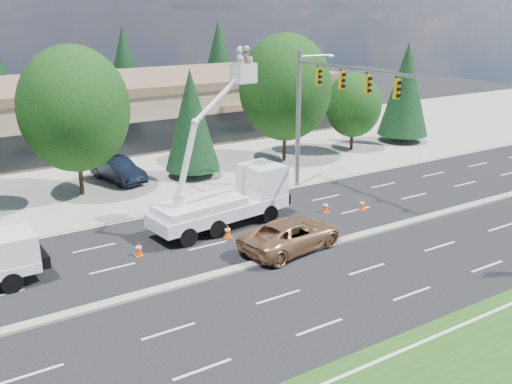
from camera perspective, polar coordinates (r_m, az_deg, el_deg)
ground at (r=26.82m, az=-1.65°, el=-7.70°), size 140.00×140.00×0.00m
concrete_apron at (r=44.18m, az=-15.01°, el=2.15°), size 140.00×22.00×0.01m
road_median at (r=26.79m, az=-1.65°, el=-7.58°), size 120.00×0.55×0.12m
strip_mall at (r=52.99m, az=-18.59°, el=7.55°), size 50.40×15.40×5.50m
tree_front_d at (r=37.49m, az=-17.72°, el=7.91°), size 6.88×6.88×9.55m
tree_front_e at (r=40.46m, az=-6.49°, el=7.22°), size 3.90×3.90×7.68m
tree_front_f at (r=44.21m, az=2.94°, el=10.39°), size 7.10×7.10×9.85m
tree_front_g at (r=48.83m, az=9.72°, el=8.54°), size 4.67×4.67×6.49m
tree_front_h at (r=52.85m, az=14.72°, el=9.94°), size 4.46×4.46×8.79m
tree_back_c at (r=66.95m, az=-12.98°, el=12.13°), size 4.97×4.97×9.80m
tree_back_d at (r=71.82m, az=-3.73°, el=13.07°), size 5.15×5.15×10.15m
signal_mast at (r=36.11m, az=6.38°, el=9.04°), size 2.76×10.16×9.00m
bucket_truck at (r=31.39m, az=-2.69°, el=0.20°), size 8.28×3.41×9.70m
traffic_cone_b at (r=28.64m, az=-11.65°, el=-5.60°), size 0.40×0.40×0.70m
traffic_cone_c at (r=30.22m, az=-2.86°, el=-3.94°), size 0.40×0.40×0.70m
traffic_cone_d at (r=34.09m, az=6.98°, el=-1.46°), size 0.40×0.40×0.70m
traffic_cone_e at (r=34.83m, az=10.55°, el=-1.21°), size 0.40×0.40×0.70m
minivan at (r=28.66m, az=3.60°, el=-4.26°), size 5.97×3.44×1.57m
parked_car_east at (r=40.86m, az=-13.64°, el=2.17°), size 2.74×5.22×1.64m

